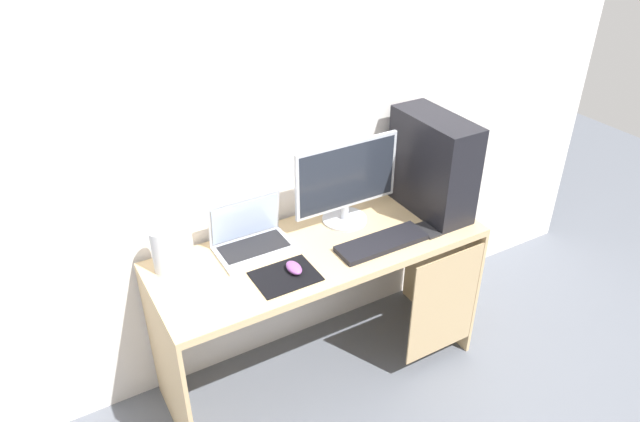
{
  "coord_description": "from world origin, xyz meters",
  "views": [
    {
      "loc": [
        -1.06,
        -1.84,
        2.24
      ],
      "look_at": [
        0.0,
        0.0,
        0.95
      ],
      "focal_mm": 32.78,
      "sensor_mm": 36.0,
      "label": 1
    }
  ],
  "objects_px": {
    "cell_phone": "(427,230)",
    "laptop": "(252,239)",
    "mouse_left": "(294,268)",
    "monitor": "(346,182)",
    "speaker": "(162,251)",
    "keyboard": "(382,243)",
    "pc_tower": "(432,164)"
  },
  "relations": [
    {
      "from": "keyboard",
      "to": "cell_phone",
      "type": "height_order",
      "value": "keyboard"
    },
    {
      "from": "mouse_left",
      "to": "cell_phone",
      "type": "xyz_separation_m",
      "value": [
        0.67,
        -0.03,
        -0.02
      ]
    },
    {
      "from": "laptop",
      "to": "cell_phone",
      "type": "relative_size",
      "value": 2.56
    },
    {
      "from": "keyboard",
      "to": "cell_phone",
      "type": "relative_size",
      "value": 3.23
    },
    {
      "from": "pc_tower",
      "to": "keyboard",
      "type": "height_order",
      "value": "pc_tower"
    },
    {
      "from": "monitor",
      "to": "keyboard",
      "type": "xyz_separation_m",
      "value": [
        0.03,
        -0.25,
        -0.2
      ]
    },
    {
      "from": "monitor",
      "to": "laptop",
      "type": "bearing_deg",
      "value": 177.2
    },
    {
      "from": "mouse_left",
      "to": "cell_phone",
      "type": "relative_size",
      "value": 0.74
    },
    {
      "from": "mouse_left",
      "to": "keyboard",
      "type": "bearing_deg",
      "value": -2.68
    },
    {
      "from": "monitor",
      "to": "mouse_left",
      "type": "xyz_separation_m",
      "value": [
        -0.4,
        -0.23,
        -0.19
      ]
    },
    {
      "from": "cell_phone",
      "to": "laptop",
      "type": "bearing_deg",
      "value": 159.23
    },
    {
      "from": "cell_phone",
      "to": "pc_tower",
      "type": "bearing_deg",
      "value": 50.47
    },
    {
      "from": "keyboard",
      "to": "laptop",
      "type": "bearing_deg",
      "value": 151.57
    },
    {
      "from": "monitor",
      "to": "speaker",
      "type": "height_order",
      "value": "monitor"
    },
    {
      "from": "monitor",
      "to": "mouse_left",
      "type": "height_order",
      "value": "monitor"
    },
    {
      "from": "speaker",
      "to": "cell_phone",
      "type": "height_order",
      "value": "speaker"
    },
    {
      "from": "keyboard",
      "to": "pc_tower",
      "type": "bearing_deg",
      "value": 21.59
    },
    {
      "from": "monitor",
      "to": "speaker",
      "type": "bearing_deg",
      "value": 176.77
    },
    {
      "from": "cell_phone",
      "to": "mouse_left",
      "type": "bearing_deg",
      "value": 177.27
    },
    {
      "from": "monitor",
      "to": "cell_phone",
      "type": "height_order",
      "value": "monitor"
    },
    {
      "from": "speaker",
      "to": "laptop",
      "type": "bearing_deg",
      "value": -3.76
    },
    {
      "from": "speaker",
      "to": "mouse_left",
      "type": "height_order",
      "value": "speaker"
    },
    {
      "from": "pc_tower",
      "to": "monitor",
      "type": "bearing_deg",
      "value": 166.62
    },
    {
      "from": "pc_tower",
      "to": "monitor",
      "type": "relative_size",
      "value": 0.91
    },
    {
      "from": "laptop",
      "to": "keyboard",
      "type": "relative_size",
      "value": 0.79
    },
    {
      "from": "pc_tower",
      "to": "speaker",
      "type": "relative_size",
      "value": 2.43
    },
    {
      "from": "keyboard",
      "to": "cell_phone",
      "type": "distance_m",
      "value": 0.25
    },
    {
      "from": "laptop",
      "to": "mouse_left",
      "type": "xyz_separation_m",
      "value": [
        0.08,
        -0.25,
        -0.02
      ]
    },
    {
      "from": "mouse_left",
      "to": "monitor",
      "type": "bearing_deg",
      "value": 30.13
    },
    {
      "from": "pc_tower",
      "to": "mouse_left",
      "type": "xyz_separation_m",
      "value": [
        -0.81,
        -0.13,
        -0.22
      ]
    },
    {
      "from": "laptop",
      "to": "mouse_left",
      "type": "height_order",
      "value": "laptop"
    },
    {
      "from": "laptop",
      "to": "cell_phone",
      "type": "xyz_separation_m",
      "value": [
        0.75,
        -0.28,
        -0.04
      ]
    }
  ]
}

